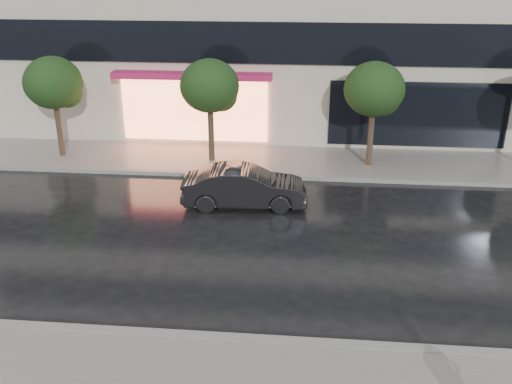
# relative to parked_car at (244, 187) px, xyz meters

# --- Properties ---
(ground) EXTENTS (120.00, 120.00, 0.00)m
(ground) POSITION_rel_parked_car_xyz_m (1.27, -6.00, -0.65)
(ground) COLOR black
(ground) RESTS_ON ground
(sidewalk_far) EXTENTS (60.00, 3.50, 0.12)m
(sidewalk_far) POSITION_rel_parked_car_xyz_m (1.27, 4.25, -0.59)
(sidewalk_far) COLOR slate
(sidewalk_far) RESTS_ON ground
(curb_near) EXTENTS (60.00, 0.25, 0.14)m
(curb_near) POSITION_rel_parked_car_xyz_m (1.27, -7.00, -0.58)
(curb_near) COLOR gray
(curb_near) RESTS_ON ground
(curb_far) EXTENTS (60.00, 0.25, 0.14)m
(curb_far) POSITION_rel_parked_car_xyz_m (1.27, 2.50, -0.58)
(curb_far) COLOR gray
(curb_far) RESTS_ON ground
(tree_far_west) EXTENTS (2.20, 2.20, 3.99)m
(tree_far_west) POSITION_rel_parked_car_xyz_m (-7.67, 4.03, 2.27)
(tree_far_west) COLOR #33261C
(tree_far_west) RESTS_ON ground
(tree_mid_west) EXTENTS (2.20, 2.20, 3.99)m
(tree_mid_west) POSITION_rel_parked_car_xyz_m (-1.67, 4.03, 2.27)
(tree_mid_west) COLOR #33261C
(tree_mid_west) RESTS_ON ground
(tree_mid_east) EXTENTS (2.20, 2.20, 3.99)m
(tree_mid_east) POSITION_rel_parked_car_xyz_m (4.33, 4.03, 2.27)
(tree_mid_east) COLOR #33261C
(tree_mid_east) RESTS_ON ground
(parked_car) EXTENTS (4.04, 1.69, 1.30)m
(parked_car) POSITION_rel_parked_car_xyz_m (0.00, 0.00, 0.00)
(parked_car) COLOR black
(parked_car) RESTS_ON ground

